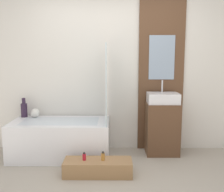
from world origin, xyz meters
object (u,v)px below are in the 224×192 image
(vase_tall_dark, at_px, (24,109))
(vase_round_light, at_px, (35,113))
(bottle_soap_primary, at_px, (84,157))
(bottle_soap_secondary, at_px, (103,156))
(sink, at_px, (163,98))
(bathtub, at_px, (61,139))
(wooden_step_bench, at_px, (98,167))

(vase_tall_dark, bearing_deg, vase_round_light, -6.17)
(bottle_soap_primary, distance_m, bottle_soap_secondary, 0.24)
(sink, distance_m, bottle_soap_secondary, 1.34)
(bathtub, height_order, sink, sink)
(sink, height_order, bottle_soap_primary, sink)
(sink, bearing_deg, bottle_soap_secondary, -139.19)
(vase_tall_dark, relative_size, vase_round_light, 2.21)
(vase_round_light, height_order, bottle_soap_secondary, vase_round_light)
(bathtub, distance_m, vase_tall_dark, 0.79)
(bathtub, relative_size, vase_tall_dark, 4.78)
(vase_round_light, xyz_separation_m, bottle_soap_secondary, (1.11, -0.87, -0.38))
(bottle_soap_primary, xyz_separation_m, bottle_soap_secondary, (0.24, 0.00, 0.00))
(sink, relative_size, vase_round_light, 3.41)
(wooden_step_bench, bearing_deg, vase_tall_dark, 144.00)
(vase_tall_dark, distance_m, vase_round_light, 0.19)
(vase_tall_dark, relative_size, bottle_soap_primary, 2.96)
(vase_tall_dark, relative_size, bottle_soap_secondary, 2.71)
(wooden_step_bench, height_order, bottle_soap_primary, bottle_soap_primary)
(wooden_step_bench, xyz_separation_m, sink, (0.96, 0.77, 0.78))
(bathtub, distance_m, wooden_step_bench, 0.88)
(vase_tall_dark, distance_m, bottle_soap_primary, 1.45)
(sink, bearing_deg, vase_tall_dark, 176.85)
(bathtub, bearing_deg, vase_tall_dark, 156.77)
(sink, relative_size, bottle_soap_secondary, 4.19)
(bottle_soap_secondary, bearing_deg, bottle_soap_primary, 180.00)
(wooden_step_bench, distance_m, sink, 1.46)
(wooden_step_bench, distance_m, vase_round_light, 1.46)
(bathtub, xyz_separation_m, sink, (1.56, 0.15, 0.60))
(vase_round_light, bearing_deg, bottle_soap_primary, -44.97)
(bathtub, relative_size, wooden_step_bench, 1.66)
(bottle_soap_primary, bearing_deg, wooden_step_bench, 0.00)
(sink, xyz_separation_m, vase_tall_dark, (-2.18, 0.12, -0.20))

